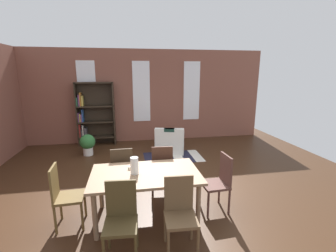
% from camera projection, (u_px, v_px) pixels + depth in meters
% --- Properties ---
extents(ground_plane, '(9.38, 9.38, 0.00)m').
position_uv_depth(ground_plane, '(155.00, 190.00, 4.56)').
color(ground_plane, '#3C2515').
extents(back_wall_brick, '(8.21, 0.12, 2.98)m').
position_uv_depth(back_wall_brick, '(141.00, 96.00, 7.66)').
color(back_wall_brick, brown).
rests_on(back_wall_brick, ground).
extents(window_pane_0, '(0.55, 0.02, 1.93)m').
position_uv_depth(window_pane_0, '(87.00, 93.00, 7.28)').
color(window_pane_0, white).
extents(window_pane_1, '(0.55, 0.02, 1.93)m').
position_uv_depth(window_pane_1, '(141.00, 92.00, 7.56)').
color(window_pane_1, white).
extents(window_pane_2, '(0.55, 0.02, 1.93)m').
position_uv_depth(window_pane_2, '(192.00, 91.00, 7.85)').
color(window_pane_2, white).
extents(dining_table, '(1.64, 1.00, 0.75)m').
position_uv_depth(dining_table, '(146.00, 178.00, 3.57)').
color(dining_table, '#8B6B50').
rests_on(dining_table, ground).
extents(vase_on_table, '(0.12, 0.12, 0.26)m').
position_uv_depth(vase_on_table, '(134.00, 166.00, 3.49)').
color(vase_on_table, silver).
rests_on(vase_on_table, dining_table).
extents(tealight_candle_0, '(0.04, 0.04, 0.04)m').
position_uv_depth(tealight_candle_0, '(129.00, 168.00, 3.68)').
color(tealight_candle_0, silver).
rests_on(tealight_candle_0, dining_table).
extents(dining_chair_head_left, '(0.42, 0.42, 0.95)m').
position_uv_depth(dining_chair_head_left, '(64.00, 194.00, 3.40)').
color(dining_chair_head_left, brown).
rests_on(dining_chair_head_left, ground).
extents(dining_chair_far_right, '(0.44, 0.44, 0.95)m').
position_uv_depth(dining_chair_far_right, '(162.00, 167.00, 4.36)').
color(dining_chair_far_right, '#3D241A').
rests_on(dining_chair_far_right, ground).
extents(dining_chair_head_right, '(0.42, 0.42, 0.95)m').
position_uv_depth(dining_chair_head_right, '(219.00, 181.00, 3.81)').
color(dining_chair_head_right, '#53332C').
rests_on(dining_chair_head_right, ground).
extents(dining_chair_near_right, '(0.42, 0.42, 0.95)m').
position_uv_depth(dining_chair_near_right, '(180.00, 211.00, 2.97)').
color(dining_chair_near_right, brown).
rests_on(dining_chair_near_right, ground).
extents(dining_chair_near_left, '(0.43, 0.43, 0.95)m').
position_uv_depth(dining_chair_near_left, '(121.00, 218.00, 2.85)').
color(dining_chair_near_left, '#46381C').
rests_on(dining_chair_near_left, ground).
extents(dining_chair_far_left, '(0.41, 0.41, 0.95)m').
position_uv_depth(dining_chair_far_left, '(122.00, 170.00, 4.24)').
color(dining_chair_far_left, '#36281B').
rests_on(dining_chair_far_left, ground).
extents(bookshelf_tall, '(1.14, 0.33, 1.97)m').
position_uv_depth(bookshelf_tall, '(93.00, 114.00, 7.27)').
color(bookshelf_tall, '#2D2319').
rests_on(bookshelf_tall, ground).
extents(armchair_white, '(0.98, 0.98, 0.75)m').
position_uv_depth(armchair_white, '(170.00, 142.00, 6.75)').
color(armchair_white, silver).
rests_on(armchair_white, ground).
extents(potted_plant_by_shelf, '(0.28, 0.28, 0.48)m').
position_uv_depth(potted_plant_by_shelf, '(117.00, 170.00, 4.85)').
color(potted_plant_by_shelf, '#9E6042').
rests_on(potted_plant_by_shelf, ground).
extents(potted_plant_corner, '(0.41, 0.41, 0.59)m').
position_uv_depth(potted_plant_corner, '(88.00, 143.00, 6.44)').
color(potted_plant_corner, silver).
rests_on(potted_plant_corner, ground).
extents(striped_rug, '(1.56, 0.95, 0.01)m').
position_uv_depth(striped_rug, '(173.00, 157.00, 6.34)').
color(striped_rug, '#1E1E33').
rests_on(striped_rug, ground).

